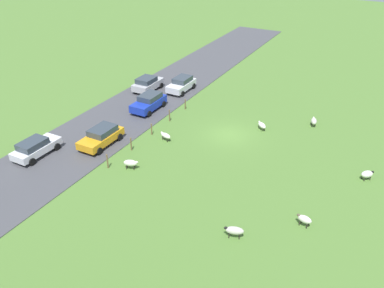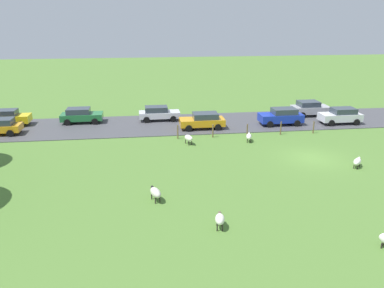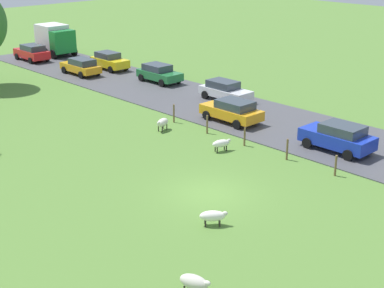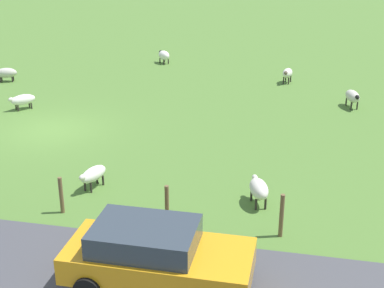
# 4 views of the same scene
# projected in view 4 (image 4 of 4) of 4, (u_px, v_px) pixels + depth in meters

# --- Properties ---
(ground_plane) EXTENTS (160.00, 160.00, 0.00)m
(ground_plane) POSITION_uv_depth(u_px,v_px,m) (52.00, 130.00, 23.08)
(ground_plane) COLOR #517A33
(sheep_0) EXTENTS (1.33, 0.85, 0.81)m
(sheep_0) POSITION_uv_depth(u_px,v_px,m) (353.00, 96.00, 25.66)
(sheep_0) COLOR beige
(sheep_0) RESTS_ON ground_plane
(sheep_1) EXTENTS (1.28, 0.76, 0.72)m
(sheep_1) POSITION_uv_depth(u_px,v_px,m) (93.00, 174.00, 17.86)
(sheep_1) COLOR white
(sheep_1) RESTS_ON ground_plane
(sheep_2) EXTENTS (1.07, 1.04, 0.78)m
(sheep_2) POSITION_uv_depth(u_px,v_px,m) (164.00, 55.00, 33.70)
(sheep_2) COLOR white
(sheep_2) RESTS_ON ground_plane
(sheep_3) EXTENTS (0.83, 1.28, 0.76)m
(sheep_3) POSITION_uv_depth(u_px,v_px,m) (6.00, 73.00, 29.84)
(sheep_3) COLOR beige
(sheep_3) RESTS_ON ground_plane
(sheep_4) EXTENTS (1.26, 0.87, 0.81)m
(sheep_4) POSITION_uv_depth(u_px,v_px,m) (259.00, 189.00, 16.80)
(sheep_4) COLOR silver
(sheep_4) RESTS_ON ground_plane
(sheep_5) EXTENTS (1.08, 0.64, 0.80)m
(sheep_5) POSITION_uv_depth(u_px,v_px,m) (287.00, 73.00, 29.57)
(sheep_5) COLOR silver
(sheep_5) RESTS_ON ground_plane
(sheep_6) EXTENTS (1.18, 1.12, 0.70)m
(sheep_6) POSITION_uv_depth(u_px,v_px,m) (23.00, 100.00, 25.44)
(sheep_6) COLOR white
(sheep_6) RESTS_ON ground_plane
(fence_post_2) EXTENTS (0.12, 0.12, 1.15)m
(fence_post_2) POSITION_uv_depth(u_px,v_px,m) (61.00, 195.00, 16.33)
(fence_post_2) COLOR brown
(fence_post_2) RESTS_ON ground_plane
(fence_post_3) EXTENTS (0.12, 0.12, 1.21)m
(fence_post_3) POSITION_uv_depth(u_px,v_px,m) (167.00, 205.00, 15.69)
(fence_post_3) COLOR brown
(fence_post_3) RESTS_ON ground_plane
(fence_post_4) EXTENTS (0.12, 0.12, 1.28)m
(fence_post_4) POSITION_uv_depth(u_px,v_px,m) (282.00, 216.00, 15.06)
(fence_post_4) COLOR brown
(fence_post_4) RESTS_ON ground_plane
(car_1) EXTENTS (2.14, 4.37, 1.55)m
(car_1) POSITION_uv_depth(u_px,v_px,m) (155.00, 255.00, 12.89)
(car_1) COLOR orange
(car_1) RESTS_ON road_strip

